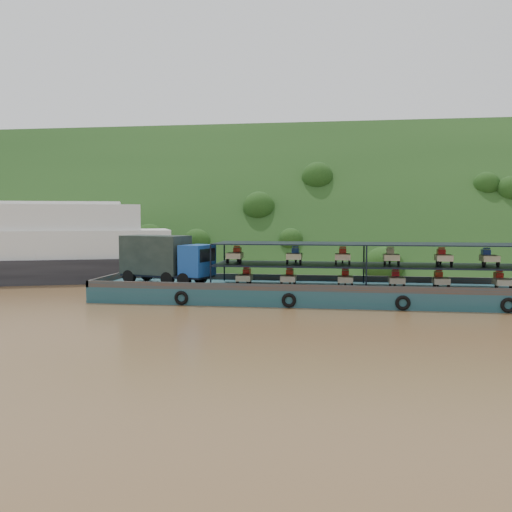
# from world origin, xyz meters

# --- Properties ---
(ground) EXTENTS (160.00, 160.00, 0.00)m
(ground) POSITION_xyz_m (0.00, 0.00, 0.00)
(ground) COLOR brown
(ground) RESTS_ON ground
(hillside) EXTENTS (140.00, 39.60, 39.60)m
(hillside) POSITION_xyz_m (0.00, 36.00, 0.00)
(hillside) COLOR #163312
(hillside) RESTS_ON ground
(cargo_barge) EXTENTS (35.00, 7.18, 5.05)m
(cargo_barge) POSITION_xyz_m (1.99, -0.99, 1.27)
(cargo_barge) COLOR #15464C
(cargo_barge) RESTS_ON ground
(passenger_ferry) EXTENTS (40.77, 23.74, 8.07)m
(passenger_ferry) POSITION_xyz_m (-29.14, 8.28, 3.50)
(passenger_ferry) COLOR black
(passenger_ferry) RESTS_ON ground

